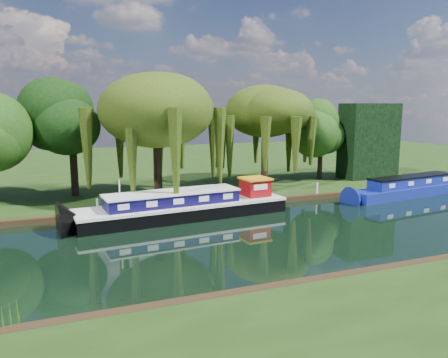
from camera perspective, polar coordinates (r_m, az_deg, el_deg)
name	(u,v)px	position (r m, az deg, el deg)	size (l,w,h in m)	color
ground	(270,234)	(28.60, 6.07, -7.20)	(120.00, 120.00, 0.00)	black
far_bank	(156,165)	(60.17, -8.92, 1.83)	(120.00, 52.00, 0.45)	black
dutch_barge	(186,206)	(32.58, -5.04, -3.59)	(16.04, 4.96, 3.33)	black
narrowboat	(411,188)	(43.85, 23.26, -1.07)	(13.96, 4.05, 2.01)	navy
red_dinghy	(160,220)	(32.36, -8.36, -5.26)	(2.30, 3.22, 0.67)	maroon
white_cruiser	(415,194)	(44.81, 23.73, -1.82)	(1.90, 2.20, 1.16)	silver
willow_left	(156,112)	(36.62, -8.83, 8.67)	(8.35, 8.35, 10.00)	black
willow_right	(265,118)	(43.84, 5.41, 7.90)	(7.34, 7.34, 8.94)	black
tree_far_mid	(71,123)	(39.70, -19.32, 6.95)	(5.61, 5.61, 9.18)	black
tree_far_right	(321,132)	(47.22, 12.56, 5.99)	(4.44, 4.44, 7.26)	black
conifer_hedge	(369,141)	(49.82, 18.35, 4.75)	(6.00, 3.00, 8.00)	black
lamppost	(220,174)	(37.64, -0.52, 0.71)	(0.36, 0.36, 2.56)	silver
mooring_posts	(218,196)	(35.62, -0.82, -2.21)	(19.16, 0.16, 1.00)	silver
reeds_near	(448,249)	(26.83, 27.23, -8.15)	(33.70, 1.50, 1.10)	#1F4211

